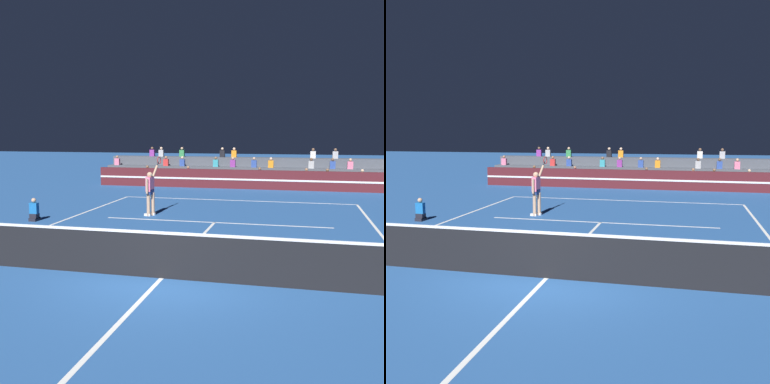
# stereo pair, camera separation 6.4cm
# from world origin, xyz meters

# --- Properties ---
(ground_plane) EXTENTS (120.00, 120.00, 0.00)m
(ground_plane) POSITION_xyz_m (0.00, 0.00, 0.00)
(ground_plane) COLOR #285699
(court_lines) EXTENTS (11.10, 23.90, 0.01)m
(court_lines) POSITION_xyz_m (0.00, 0.00, 0.00)
(court_lines) COLOR white
(court_lines) RESTS_ON ground
(tennis_net) EXTENTS (12.00, 0.10, 1.10)m
(tennis_net) POSITION_xyz_m (0.00, 0.00, 0.54)
(tennis_net) COLOR #2D6B38
(tennis_net) RESTS_ON ground
(sponsor_banner_wall) EXTENTS (18.00, 0.26, 1.10)m
(sponsor_banner_wall) POSITION_xyz_m (0.00, 16.47, 0.55)
(sponsor_banner_wall) COLOR #51191E
(sponsor_banner_wall) RESTS_ON ground
(bleacher_stand) EXTENTS (18.72, 2.85, 2.28)m
(bleacher_stand) POSITION_xyz_m (-0.00, 19.00, 0.65)
(bleacher_stand) COLOR #4C515B
(bleacher_stand) RESTS_ON ground
(ball_kid_courtside) EXTENTS (0.30, 0.36, 0.84)m
(ball_kid_courtside) POSITION_xyz_m (-6.50, 5.22, 0.33)
(ball_kid_courtside) COLOR black
(ball_kid_courtside) RESTS_ON ground
(tennis_player) EXTENTS (0.39, 1.30, 2.33)m
(tennis_player) POSITION_xyz_m (-2.68, 7.22, 0.98)
(tennis_player) COLOR tan
(tennis_player) RESTS_ON ground
(tennis_ball) EXTENTS (0.07, 0.07, 0.07)m
(tennis_ball) POSITION_xyz_m (3.20, 2.76, 0.03)
(tennis_ball) COLOR #C6DB33
(tennis_ball) RESTS_ON ground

